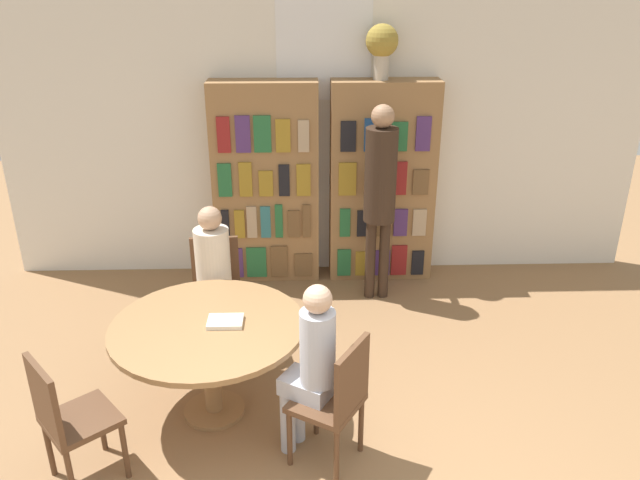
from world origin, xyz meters
TOP-DOWN VIEW (x-y plane):
  - wall_back at (0.00, 3.78)m, footprint 6.40×0.07m
  - bookshelf_left at (-0.58, 3.59)m, footprint 1.04×0.34m
  - bookshelf_right at (0.58, 3.59)m, footprint 1.04×0.34m
  - flower_vase at (0.53, 3.59)m, footprint 0.30×0.30m
  - reading_table at (-0.88, 1.37)m, footprint 1.34×1.34m
  - chair_near_camera at (-1.65, 0.71)m, footprint 0.56×0.56m
  - chair_left_side at (-0.96, 2.37)m, footprint 0.43×0.43m
  - chair_far_side at (-0.02, 0.84)m, footprint 0.55×0.55m
  - seated_reader_left at (-0.94, 2.19)m, footprint 0.31×0.39m
  - seated_reader_right at (-0.18, 0.94)m, footprint 0.39×0.36m
  - librarian_standing at (0.49, 3.08)m, footprint 0.29×0.56m
  - open_book_on_table at (-0.76, 1.37)m, footprint 0.24×0.18m

SIDE VIEW (x-z plane):
  - chair_near_camera at x=-1.65m, z-range 0.06..0.97m
  - chair_left_side at x=-0.96m, z-range 0.06..0.97m
  - chair_far_side at x=-0.02m, z-range 0.06..0.97m
  - reading_table at x=-0.88m, z-range 0.26..1.00m
  - seated_reader_right at x=-0.18m, z-range 0.07..1.33m
  - seated_reader_left at x=-0.94m, z-range 0.10..1.37m
  - open_book_on_table at x=-0.76m, z-range 0.74..0.77m
  - bookshelf_right at x=0.58m, z-range 0.00..2.01m
  - bookshelf_left at x=-0.58m, z-range 0.00..2.01m
  - librarian_standing at x=0.49m, z-range 0.22..2.10m
  - wall_back at x=0.00m, z-range 0.01..3.01m
  - flower_vase at x=0.53m, z-range 2.08..2.58m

